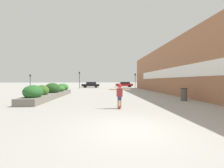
{
  "coord_description": "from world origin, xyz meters",
  "views": [
    {
      "loc": [
        -1.01,
        -5.27,
        1.74
      ],
      "look_at": [
        -0.0,
        12.64,
        1.35
      ],
      "focal_mm": 24.0,
      "sensor_mm": 36.0,
      "label": 1
    }
  ],
  "objects_px": {
    "trash_bin": "(184,94)",
    "traffic_light_right": "(135,78)",
    "skateboarder": "(120,93)",
    "car_center_left": "(124,84)",
    "traffic_light_far_left": "(30,79)",
    "car_leftmost": "(91,85)",
    "skateboard": "(120,107)",
    "traffic_light_left": "(79,77)"
  },
  "relations": [
    {
      "from": "traffic_light_right",
      "to": "car_center_left",
      "type": "bearing_deg",
      "value": 107.35
    },
    {
      "from": "traffic_light_left",
      "to": "car_leftmost",
      "type": "bearing_deg",
      "value": 57.72
    },
    {
      "from": "car_center_left",
      "to": "traffic_light_right",
      "type": "xyz_separation_m",
      "value": [
        1.81,
        -5.79,
        1.6
      ]
    },
    {
      "from": "skateboarder",
      "to": "car_center_left",
      "type": "bearing_deg",
      "value": 92.25
    },
    {
      "from": "traffic_light_right",
      "to": "skateboarder",
      "type": "bearing_deg",
      "value": -104.12
    },
    {
      "from": "car_leftmost",
      "to": "traffic_light_left",
      "type": "xyz_separation_m",
      "value": [
        -2.32,
        -3.68,
        1.79
      ]
    },
    {
      "from": "car_leftmost",
      "to": "traffic_light_left",
      "type": "bearing_deg",
      "value": 147.72
    },
    {
      "from": "traffic_light_far_left",
      "to": "skateboarder",
      "type": "bearing_deg",
      "value": -55.38
    },
    {
      "from": "car_leftmost",
      "to": "traffic_light_far_left",
      "type": "bearing_deg",
      "value": 104.43
    },
    {
      "from": "trash_bin",
      "to": "traffic_light_right",
      "type": "height_order",
      "value": "traffic_light_right"
    },
    {
      "from": "skateboarder",
      "to": "trash_bin",
      "type": "xyz_separation_m",
      "value": [
        5.96,
        3.19,
        -0.41
      ]
    },
    {
      "from": "skateboard",
      "to": "trash_bin",
      "type": "xyz_separation_m",
      "value": [
        5.96,
        3.19,
        0.48
      ]
    },
    {
      "from": "traffic_light_right",
      "to": "traffic_light_far_left",
      "type": "bearing_deg",
      "value": -179.04
    },
    {
      "from": "skateboarder",
      "to": "traffic_light_right",
      "type": "xyz_separation_m",
      "value": [
        6.55,
        26.06,
        1.4
      ]
    },
    {
      "from": "skateboarder",
      "to": "car_center_left",
      "type": "height_order",
      "value": "skateboarder"
    },
    {
      "from": "skateboarder",
      "to": "car_leftmost",
      "type": "distance_m",
      "value": 29.42
    },
    {
      "from": "skateboarder",
      "to": "car_leftmost",
      "type": "relative_size",
      "value": 0.32
    },
    {
      "from": "skateboarder",
      "to": "car_leftmost",
      "type": "bearing_deg",
      "value": 109.05
    },
    {
      "from": "car_center_left",
      "to": "traffic_light_far_left",
      "type": "height_order",
      "value": "traffic_light_far_left"
    },
    {
      "from": "car_leftmost",
      "to": "traffic_light_far_left",
      "type": "height_order",
      "value": "traffic_light_far_left"
    },
    {
      "from": "car_leftmost",
      "to": "car_center_left",
      "type": "distance_m",
      "value": 9.41
    },
    {
      "from": "trash_bin",
      "to": "traffic_light_far_left",
      "type": "bearing_deg",
      "value": 136.5
    },
    {
      "from": "skateboarder",
      "to": "car_center_left",
      "type": "xyz_separation_m",
      "value": [
        4.74,
        31.84,
        -0.2
      ]
    },
    {
      "from": "trash_bin",
      "to": "car_leftmost",
      "type": "xyz_separation_m",
      "value": [
        -10.22,
        25.92,
        0.22
      ]
    },
    {
      "from": "skateboard",
      "to": "car_center_left",
      "type": "relative_size",
      "value": 0.15
    },
    {
      "from": "car_center_left",
      "to": "skateboard",
      "type": "bearing_deg",
      "value": 171.52
    },
    {
      "from": "traffic_light_right",
      "to": "traffic_light_far_left",
      "type": "height_order",
      "value": "traffic_light_right"
    },
    {
      "from": "traffic_light_left",
      "to": "traffic_light_right",
      "type": "bearing_deg",
      "value": 2.73
    },
    {
      "from": "trash_bin",
      "to": "car_center_left",
      "type": "height_order",
      "value": "car_center_left"
    },
    {
      "from": "skateboard",
      "to": "car_leftmost",
      "type": "height_order",
      "value": "car_leftmost"
    },
    {
      "from": "car_center_left",
      "to": "skateboarder",
      "type": "bearing_deg",
      "value": 171.52
    },
    {
      "from": "trash_bin",
      "to": "traffic_light_left",
      "type": "relative_size",
      "value": 0.29
    },
    {
      "from": "car_leftmost",
      "to": "traffic_light_far_left",
      "type": "distance_m",
      "value": 13.96
    },
    {
      "from": "skateboarder",
      "to": "traffic_light_far_left",
      "type": "distance_m",
      "value": 31.19
    },
    {
      "from": "trash_bin",
      "to": "traffic_light_far_left",
      "type": "distance_m",
      "value": 32.66
    },
    {
      "from": "car_leftmost",
      "to": "traffic_light_right",
      "type": "height_order",
      "value": "traffic_light_right"
    },
    {
      "from": "trash_bin",
      "to": "traffic_light_right",
      "type": "distance_m",
      "value": 22.94
    },
    {
      "from": "car_leftmost",
      "to": "traffic_light_right",
      "type": "bearing_deg",
      "value": -105.78
    },
    {
      "from": "skateboard",
      "to": "traffic_light_far_left",
      "type": "bearing_deg",
      "value": 135.35
    },
    {
      "from": "car_center_left",
      "to": "traffic_light_far_left",
      "type": "xyz_separation_m",
      "value": [
        -22.45,
        -6.19,
        1.42
      ]
    },
    {
      "from": "car_center_left",
      "to": "traffic_light_left",
      "type": "distance_m",
      "value": 13.14
    },
    {
      "from": "car_center_left",
      "to": "traffic_light_left",
      "type": "height_order",
      "value": "traffic_light_left"
    }
  ]
}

